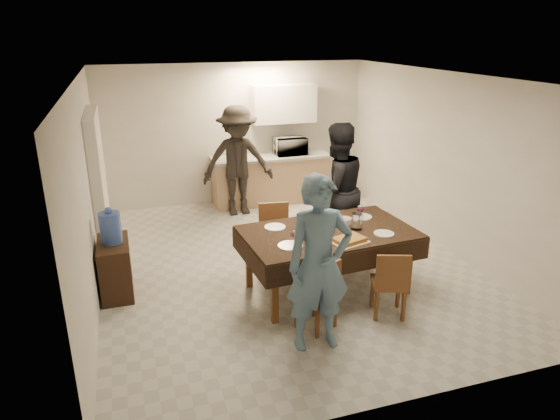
{
  "coord_description": "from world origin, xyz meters",
  "views": [
    {
      "loc": [
        -2.01,
        -6.12,
        3.16
      ],
      "look_at": [
        -0.17,
        -0.3,
        0.94
      ],
      "focal_mm": 32.0,
      "sensor_mm": 36.0,
      "label": 1
    }
  ],
  "objects": [
    {
      "name": "chair_far_left",
      "position": [
        -0.17,
        -0.22,
        0.56
      ],
      "size": [
        0.47,
        0.47,
        0.5
      ],
      "rotation": [
        0.0,
        0.0,
        3.0
      ],
      "color": "brown",
      "rests_on": "floor"
    },
    {
      "name": "mushroom_dish",
      "position": [
        0.23,
        -0.6,
        0.83
      ],
      "size": [
        0.2,
        0.2,
        0.04
      ],
      "primitive_type": "cylinder",
      "color": "silver",
      "rests_on": "dining_table"
    },
    {
      "name": "microwave",
      "position": [
        0.99,
        2.68,
        1.07
      ],
      "size": [
        0.58,
        0.4,
        0.32
      ],
      "primitive_type": "imported",
      "rotation": [
        0.0,
        0.0,
        3.14
      ],
      "color": "white",
      "rests_on": "kitchen_worktop"
    },
    {
      "name": "wine_glass_c",
      "position": [
        0.08,
        -0.58,
        0.91
      ],
      "size": [
        0.08,
        0.08,
        0.19
      ],
      "primitive_type": null,
      "color": "white",
      "rests_on": "dining_table"
    },
    {
      "name": "wall_back",
      "position": [
        0.0,
        3.0,
        1.3
      ],
      "size": [
        5.0,
        0.02,
        2.6
      ],
      "primitive_type": "cube",
      "color": "silver",
      "rests_on": "floor"
    },
    {
      "name": "kitchen_base_cabinet",
      "position": [
        0.6,
        2.68,
        0.43
      ],
      "size": [
        2.2,
        0.6,
        0.86
      ],
      "primitive_type": "cube",
      "color": "tan",
      "rests_on": "floor"
    },
    {
      "name": "person_kitchen",
      "position": [
        -0.14,
        2.23,
        0.97
      ],
      "size": [
        1.26,
        0.72,
        1.95
      ],
      "primitive_type": "imported",
      "color": "black",
      "rests_on": "floor"
    },
    {
      "name": "upper_cabinet",
      "position": [
        0.9,
        2.82,
        1.85
      ],
      "size": [
        1.2,
        0.34,
        0.7
      ],
      "primitive_type": "cube",
      "color": "white",
      "rests_on": "wall_back"
    },
    {
      "name": "wall_front",
      "position": [
        0.0,
        -3.0,
        1.3
      ],
      "size": [
        5.0,
        0.02,
        2.6
      ],
      "primitive_type": "cube",
      "color": "silver",
      "rests_on": "floor"
    },
    {
      "name": "chair_near_left",
      "position": [
        -0.17,
        -1.71,
        0.51
      ],
      "size": [
        0.52,
        0.54,
        0.45
      ],
      "rotation": [
        0.0,
        0.0,
        0.5
      ],
      "color": "brown",
      "rests_on": "floor"
    },
    {
      "name": "wall_left",
      "position": [
        -2.5,
        0.0,
        1.3
      ],
      "size": [
        0.02,
        6.0,
        2.6
      ],
      "primitive_type": "cube",
      "color": "silver",
      "rests_on": "floor"
    },
    {
      "name": "salad_bowl",
      "position": [
        0.58,
        -0.7,
        0.85
      ],
      "size": [
        0.17,
        0.17,
        0.07
      ],
      "primitive_type": "cylinder",
      "color": "silver",
      "rests_on": "dining_table"
    },
    {
      "name": "stub_partition",
      "position": [
        -2.42,
        1.2,
        1.05
      ],
      "size": [
        0.15,
        1.4,
        2.1
      ],
      "primitive_type": "cube",
      "color": "silver",
      "rests_on": "floor"
    },
    {
      "name": "plate_far_right",
      "position": [
        0.88,
        -0.58,
        0.82
      ],
      "size": [
        0.27,
        0.27,
        0.02
      ],
      "primitive_type": "cylinder",
      "color": "silver",
      "rests_on": "dining_table"
    },
    {
      "name": "console",
      "position": [
        -2.28,
        -0.15,
        0.35
      ],
      "size": [
        0.38,
        0.75,
        0.7
      ],
      "primitive_type": "cube",
      "color": "black",
      "rests_on": "floor"
    },
    {
      "name": "chair_near_right",
      "position": [
        0.73,
        -1.71,
        0.51
      ],
      "size": [
        0.48,
        0.49,
        0.45
      ],
      "rotation": [
        0.0,
        0.0,
        -0.33
      ],
      "color": "brown",
      "rests_on": "floor"
    },
    {
      "name": "wine_bottle",
      "position": [
        0.23,
        -0.83,
        0.96
      ],
      "size": [
        0.07,
        0.07,
        0.29
      ],
      "primitive_type": null,
      "color": "black",
      "rests_on": "dining_table"
    },
    {
      "name": "dining_table",
      "position": [
        0.28,
        -0.88,
        0.78
      ],
      "size": [
        2.17,
        1.37,
        0.82
      ],
      "rotation": [
        0.0,
        0.0,
        0.07
      ],
      "color": "black",
      "rests_on": "floor"
    },
    {
      "name": "wine_glass_b",
      "position": [
        0.83,
        -0.63,
        0.92
      ],
      "size": [
        0.09,
        0.09,
        0.2
      ],
      "primitive_type": null,
      "color": "white",
      "rests_on": "dining_table"
    },
    {
      "name": "floor",
      "position": [
        0.0,
        0.0,
        0.0
      ],
      "size": [
        5.0,
        6.0,
        0.02
      ],
      "primitive_type": "cube",
      "color": "#B9B9B4",
      "rests_on": "ground"
    },
    {
      "name": "person_near",
      "position": [
        -0.27,
        -1.93,
        0.93
      ],
      "size": [
        0.7,
        0.48,
        1.86
      ],
      "primitive_type": "imported",
      "rotation": [
        0.0,
        0.0,
        -0.05
      ],
      "color": "slate",
      "rests_on": "floor"
    },
    {
      "name": "savoury_tart",
      "position": [
        0.38,
        -1.26,
        0.84
      ],
      "size": [
        0.48,
        0.41,
        0.05
      ],
      "primitive_type": "cube",
      "rotation": [
        0.0,
        0.0,
        0.29
      ],
      "color": "#AF8333",
      "rests_on": "dining_table"
    },
    {
      "name": "person_far",
      "position": [
        0.83,
        0.17,
        0.98
      ],
      "size": [
        1.07,
        0.91,
        1.95
      ],
      "primitive_type": "imported",
      "rotation": [
        0.0,
        0.0,
        3.33
      ],
      "color": "black",
      "rests_on": "floor"
    },
    {
      "name": "plate_near_left",
      "position": [
        -0.32,
        -1.18,
        0.83
      ],
      "size": [
        0.29,
        0.29,
        0.02
      ],
      "primitive_type": "cylinder",
      "color": "silver",
      "rests_on": "dining_table"
    },
    {
      "name": "plate_near_right",
      "position": [
        0.88,
        -1.18,
        0.82
      ],
      "size": [
        0.25,
        0.25,
        0.01
      ],
      "primitive_type": "cylinder",
      "color": "silver",
      "rests_on": "dining_table"
    },
    {
      "name": "plate_far_left",
      "position": [
        -0.32,
        -0.58,
        0.82
      ],
      "size": [
        0.27,
        0.27,
        0.02
      ],
      "primitive_type": "cylinder",
      "color": "silver",
      "rests_on": "dining_table"
    },
    {
      "name": "water_pitcher",
      "position": [
        0.63,
        -0.93,
        0.92
      ],
      "size": [
        0.13,
        0.13,
        0.21
      ],
      "primitive_type": "cylinder",
      "color": "white",
      "rests_on": "dining_table"
    },
    {
      "name": "kitchen_worktop",
      "position": [
        0.6,
        2.68,
        0.89
      ],
      "size": [
        2.24,
        0.64,
        0.05
      ],
      "primitive_type": "cube",
      "color": "#AAABA6",
      "rests_on": "kitchen_base_cabinet"
    },
    {
      "name": "wine_glass_a",
      "position": [
        -0.27,
        -1.13,
        0.91
      ],
      "size": [
        0.08,
        0.08,
        0.18
      ],
      "primitive_type": null,
      "color": "white",
      "rests_on": "dining_table"
    },
    {
      "name": "wall_right",
      "position": [
        2.5,
        0.0,
        1.3
      ],
      "size": [
        0.02,
        6.0,
        2.6
      ],
      "primitive_type": "cube",
      "color": "silver",
      "rests_on": "floor"
    },
    {
      "name": "chair_far_right",
      "position": [
        0.73,
        -0.22,
        0.54
      ],
      "size": [
        0.41,
        0.41,
        0.48
      ],
      "rotation": [
        0.0,
        0.0,
        3.11
      ],
      "color": "brown",
      "rests_on": "floor"
    },
    {
      "name": "water_jug",
      "position": [
        -2.28,
        -0.15,
        0.89
      ],
      "size": [
        0.26,
        0.26,
        0.38
      ],
      "primitive_type": "cylinder",
      "color": "#4568C6",
      "rests_on": "console"
    },
    {
      "name": "ceiling",
      "position": [
        0.0,
        0.0,
        2.6
      ],
      "size": [
        5.0,
        6.0,
        0.02
      ],
      "primitive_type": "cube",
      "color": "white",
      "rests_on": "wall_back"
    }
  ]
}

